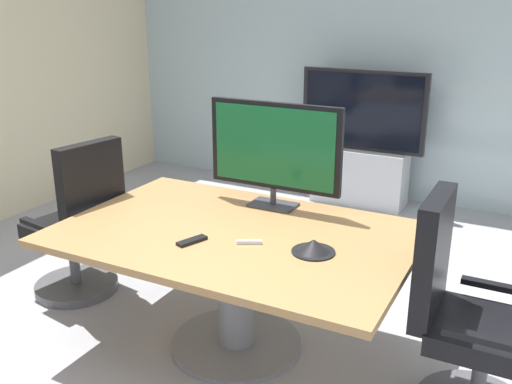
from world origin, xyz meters
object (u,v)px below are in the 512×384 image
(remote_control, at_px, (192,241))
(conference_phone, at_px, (313,247))
(office_chair_right, at_px, (464,329))
(office_chair_left, at_px, (80,232))
(conference_table, at_px, (235,260))
(wall_display_unit, at_px, (360,160))
(tv_monitor, at_px, (274,149))

(remote_control, bearing_deg, conference_phone, 36.55)
(office_chair_right, distance_m, conference_phone, 0.80)
(office_chair_left, bearing_deg, office_chair_right, 97.92)
(conference_table, height_order, office_chair_right, office_chair_right)
(office_chair_right, relative_size, wall_display_unit, 0.83)
(tv_monitor, bearing_deg, conference_phone, -47.92)
(tv_monitor, xyz_separation_m, conference_phone, (0.47, -0.52, -0.33))
(office_chair_right, relative_size, conference_phone, 4.95)
(office_chair_left, distance_m, conference_phone, 1.74)
(conference_table, height_order, office_chair_left, office_chair_left)
(conference_phone, xyz_separation_m, remote_control, (-0.61, -0.18, -0.02))
(wall_display_unit, relative_size, conference_phone, 5.95)
(conference_table, xyz_separation_m, wall_display_unit, (-0.14, 2.73, -0.11))
(office_chair_left, height_order, office_chair_right, same)
(conference_phone, distance_m, remote_control, 0.63)
(wall_display_unit, bearing_deg, office_chair_left, -112.02)
(office_chair_right, height_order, tv_monitor, tv_monitor)
(office_chair_left, relative_size, office_chair_right, 1.00)
(office_chair_left, height_order, tv_monitor, tv_monitor)
(remote_control, bearing_deg, office_chair_right, 30.97)
(conference_table, bearing_deg, remote_control, -117.18)
(wall_display_unit, height_order, remote_control, wall_display_unit)
(office_chair_right, distance_m, remote_control, 1.39)
(wall_display_unit, bearing_deg, conference_table, -87.03)
(tv_monitor, xyz_separation_m, remote_control, (-0.13, -0.70, -0.35))
(wall_display_unit, xyz_separation_m, remote_control, (0.02, -2.97, 0.29))
(tv_monitor, height_order, remote_control, tv_monitor)
(conference_table, distance_m, tv_monitor, 0.70)
(conference_table, bearing_deg, office_chair_right, 0.62)
(remote_control, bearing_deg, conference_table, 83.21)
(office_chair_right, bearing_deg, conference_phone, 95.90)
(office_chair_left, height_order, wall_display_unit, wall_display_unit)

